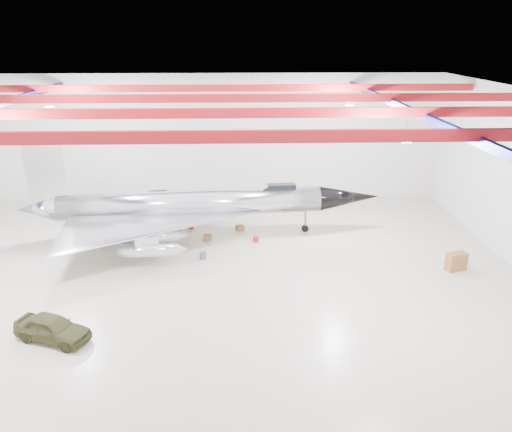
{
  "coord_description": "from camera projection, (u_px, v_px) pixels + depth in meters",
  "views": [
    {
      "loc": [
        2.45,
        -28.01,
        14.14
      ],
      "look_at": [
        3.55,
        2.0,
        3.09
      ],
      "focal_mm": 35.0,
      "sensor_mm": 36.0,
      "label": 1
    }
  ],
  "objects": [
    {
      "name": "toolbox_red",
      "position": [
        191.0,
        226.0,
        38.35
      ],
      "size": [
        0.46,
        0.39,
        0.28
      ],
      "primitive_type": "cube",
      "rotation": [
        0.0,
        0.0,
        0.2
      ],
      "color": "#A62110",
      "rests_on": "floor"
    },
    {
      "name": "oil_barrel",
      "position": [
        207.0,
        238.0,
        36.12
      ],
      "size": [
        0.64,
        0.54,
        0.4
      ],
      "primitive_type": "cube",
      "rotation": [
        0.0,
        0.0,
        -0.15
      ],
      "color": "olive",
      "rests_on": "floor"
    },
    {
      "name": "jeep",
      "position": [
        52.0,
        328.0,
        24.22
      ],
      "size": [
        4.13,
        2.83,
        1.31
      ],
      "primitive_type": "imported",
      "rotation": [
        0.0,
        0.0,
        1.2
      ],
      "color": "#393A1D",
      "rests_on": "floor"
    },
    {
      "name": "engine_drum",
      "position": [
        203.0,
        256.0,
        33.18
      ],
      "size": [
        0.56,
        0.56,
        0.41
      ],
      "primitive_type": "cylinder",
      "rotation": [
        0.0,
        0.0,
        0.26
      ],
      "color": "#59595B",
      "rests_on": "floor"
    },
    {
      "name": "wall_back",
      "position": [
        210.0,
        139.0,
        43.24
      ],
      "size": [
        40.0,
        0.0,
        40.0
      ],
      "primitive_type": "plane",
      "rotation": [
        1.57,
        0.0,
        0.0
      ],
      "color": "silver",
      "rests_on": "floor"
    },
    {
      "name": "crate_small",
      "position": [
        94.0,
        227.0,
        38.22
      ],
      "size": [
        0.5,
        0.44,
        0.3
      ],
      "primitive_type": "cube",
      "rotation": [
        0.0,
        0.0,
        0.23
      ],
      "color": "#59595B",
      "rests_on": "floor"
    },
    {
      "name": "ceiling",
      "position": [
        193.0,
        94.0,
        27.27
      ],
      "size": [
        40.0,
        40.0,
        0.0
      ],
      "primitive_type": "plane",
      "rotation": [
        3.14,
        0.0,
        0.0
      ],
      "color": "#0A0F38",
      "rests_on": "wall_back"
    },
    {
      "name": "ceiling_structure",
      "position": [
        193.0,
        106.0,
        27.5
      ],
      "size": [
        39.5,
        29.5,
        1.08
      ],
      "color": "maroon",
      "rests_on": "ceiling"
    },
    {
      "name": "crate_ply",
      "position": [
        138.0,
        238.0,
        35.97
      ],
      "size": [
        0.7,
        0.64,
        0.39
      ],
      "primitive_type": "cube",
      "rotation": [
        0.0,
        0.0,
        0.42
      ],
      "color": "olive",
      "rests_on": "floor"
    },
    {
      "name": "tool_chest",
      "position": [
        256.0,
        239.0,
        35.84
      ],
      "size": [
        0.52,
        0.52,
        0.39
      ],
      "primitive_type": "cylinder",
      "rotation": [
        0.0,
        0.0,
        0.24
      ],
      "color": "#A62110",
      "rests_on": "floor"
    },
    {
      "name": "jet_aircraft",
      "position": [
        191.0,
        207.0,
        35.97
      ],
      "size": [
        26.17,
        16.07,
        7.13
      ],
      "rotation": [
        0.0,
        0.0,
        0.08
      ],
      "color": "silver",
      "rests_on": "floor"
    },
    {
      "name": "desk",
      "position": [
        456.0,
        261.0,
        31.46
      ],
      "size": [
        1.4,
        0.97,
        1.16
      ],
      "primitive_type": "cube",
      "rotation": [
        0.0,
        0.0,
        0.29
      ],
      "color": "brown",
      "rests_on": "floor"
    },
    {
      "name": "parts_bin",
      "position": [
        240.0,
        228.0,
        37.9
      ],
      "size": [
        0.71,
        0.64,
        0.41
      ],
      "primitive_type": "cube",
      "rotation": [
        0.0,
        0.0,
        0.35
      ],
      "color": "olive",
      "rests_on": "floor"
    },
    {
      "name": "floor",
      "position": [
        200.0,
        274.0,
        31.07
      ],
      "size": [
        40.0,
        40.0,
        0.0
      ],
      "primitive_type": "plane",
      "color": "beige",
      "rests_on": "ground"
    }
  ]
}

